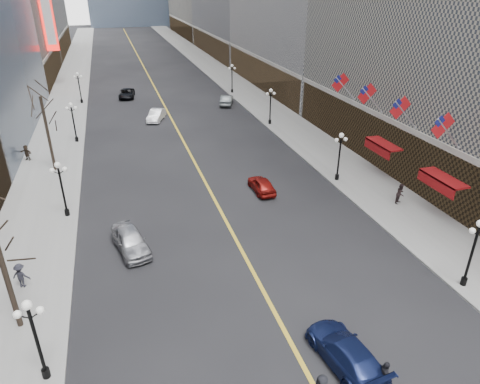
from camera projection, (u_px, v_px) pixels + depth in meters
sidewalk_east at (238, 87)px, 74.68m from camera, size 6.00×230.00×0.15m
sidewalk_west at (68, 98)px, 67.50m from camera, size 6.00×230.00×0.15m
lane_line at (151, 80)px, 79.70m from camera, size 0.25×200.00×0.02m
streetlamp_east_0 at (474, 247)px, 24.79m from camera, size 1.26×0.44×4.52m
streetlamp_east_1 at (340, 152)px, 38.53m from camera, size 1.26×0.44×4.52m
streetlamp_east_2 at (270, 103)px, 53.98m from camera, size 1.26×0.44×4.52m
streetlamp_east_3 at (232, 75)px, 69.43m from camera, size 1.26×0.44×4.52m
streetlamp_west_0 at (35, 333)px, 18.74m from camera, size 1.26×0.44×4.52m
streetlamp_west_1 at (61, 184)px, 32.47m from camera, size 1.26×0.44×4.52m
streetlamp_west_2 at (73, 118)px, 47.92m from camera, size 1.26×0.44×4.52m
streetlamp_west_3 at (79, 85)px, 63.37m from camera, size 1.26×0.44×4.52m
flag_2 at (444, 128)px, 30.61m from camera, size 2.87×0.12×2.87m
flag_3 at (402, 110)px, 34.90m from camera, size 2.87×0.12×2.87m
flag_4 at (368, 95)px, 39.20m from camera, size 2.87×0.12×2.87m
flag_5 at (342, 84)px, 43.49m from camera, size 2.87×0.12×2.87m
awning_b at (441, 180)px, 32.69m from camera, size 1.40×4.00×0.93m
awning_c at (382, 145)px, 39.55m from camera, size 1.40×4.00×0.93m
theatre_marquee at (47, 13)px, 70.30m from camera, size 2.00×0.55×12.00m
tree_west_far at (43, 108)px, 39.14m from camera, size 3.60×3.60×7.92m
car_nb_near at (130, 240)px, 29.24m from camera, size 2.86×4.98×1.59m
car_nb_mid at (156, 115)px, 56.62m from camera, size 3.09×4.72×1.47m
car_nb_far at (127, 94)px, 67.65m from camera, size 2.87×5.18×1.37m
car_sb_near at (346, 352)px, 20.53m from camera, size 2.64×5.22×1.45m
car_sb_mid at (262, 185)px, 37.53m from camera, size 1.67×3.94×1.33m
car_sb_far at (227, 100)px, 63.75m from camera, size 3.11×4.83×1.50m
ped_east_walk at (401, 194)px, 35.16m from camera, size 0.96×0.83×1.73m
ped_west_walk at (21, 275)px, 25.51m from camera, size 1.12×0.75×1.61m
ped_west_far at (27, 153)px, 43.70m from camera, size 1.45×1.22×1.60m
ped_crossing_a at (384, 377)px, 19.13m from camera, size 0.73×1.08×1.69m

